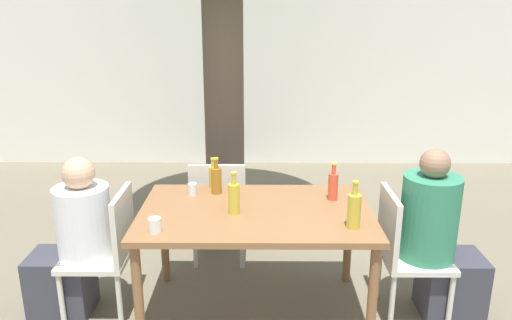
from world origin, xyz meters
The scene contains 15 objects.
ground_plane centered at (0.00, 0.00, 0.00)m, with size 30.00×30.00×0.00m, color #706651.
cafe_building_wall centered at (0.00, 3.53, 1.40)m, with size 10.00×0.08×2.80m.
dining_table_front centered at (0.00, 0.00, 0.69)m, with size 1.52×0.96×0.77m.
patio_chair_0 centered at (-0.99, 0.00, 0.50)m, with size 0.44×0.44×0.89m.
patio_chair_1 centered at (0.99, 0.00, 0.50)m, with size 0.44×0.44×0.89m.
patio_chair_2 centered at (-0.30, 0.71, 0.50)m, with size 0.44×0.44×0.89m.
person_seated_0 centered at (-1.23, 0.00, 0.50)m, with size 0.58×0.36×1.12m.
person_seated_1 centered at (1.22, 0.00, 0.54)m, with size 0.59×0.37×1.19m.
amber_bottle_0 centered at (-0.28, 0.31, 0.87)m, with size 0.08×0.08×0.26m.
oil_cruet_1 centered at (-0.14, -0.05, 0.88)m, with size 0.07×0.07×0.28m.
oil_cruet_2 centered at (-0.31, 0.42, 0.86)m, with size 0.06×0.06×0.23m.
soda_bottle_3 centered at (0.53, 0.19, 0.87)m, with size 0.07×0.07×0.26m.
oil_cruet_4 centered at (0.59, -0.27, 0.88)m, with size 0.08×0.08×0.30m.
drinking_glass_0 centered at (-0.59, -0.34, 0.81)m, with size 0.08×0.08×0.09m.
drinking_glass_1 centered at (-0.45, 0.27, 0.81)m, with size 0.06×0.06×0.08m.
Camera 1 is at (0.02, -3.03, 2.04)m, focal length 35.00 mm.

